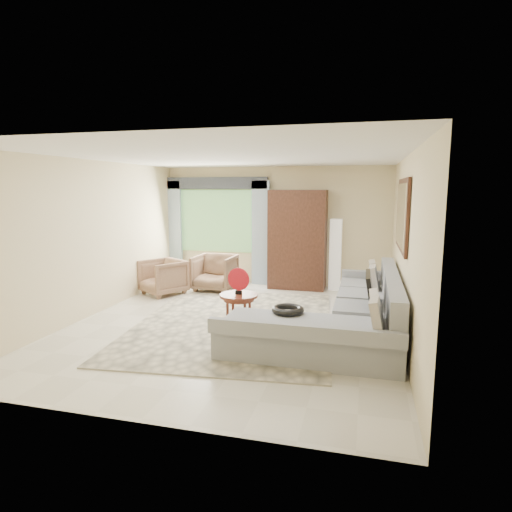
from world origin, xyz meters
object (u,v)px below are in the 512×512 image
(sectional_sofa, at_px, (350,318))
(armchair_left, at_px, (163,277))
(potted_plant, at_px, (175,269))
(coffee_table, at_px, (239,312))
(armoire, at_px, (298,240))
(floor_lamp, at_px, (335,255))
(tv_screen, at_px, (370,290))
(armchair_right, at_px, (215,273))

(sectional_sofa, distance_m, armchair_left, 4.13)
(potted_plant, bearing_deg, coffee_table, -51.04)
(armoire, distance_m, floor_lamp, 0.86)
(tv_screen, height_order, armchair_right, tv_screen)
(coffee_table, relative_size, armchair_left, 0.73)
(armchair_right, bearing_deg, potted_plant, 152.95)
(tv_screen, height_order, armoire, armoire)
(armchair_right, xyz_separation_m, potted_plant, (-1.21, 0.66, -0.10))
(armoire, bearing_deg, sectional_sofa, -66.94)
(sectional_sofa, xyz_separation_m, armoire, (-1.23, 2.90, 0.77))
(sectional_sofa, relative_size, armchair_left, 4.44)
(armchair_left, bearing_deg, armchair_right, 65.09)
(coffee_table, relative_size, floor_lamp, 0.38)
(tv_screen, bearing_deg, sectional_sofa, 175.11)
(tv_screen, relative_size, armchair_left, 0.95)
(sectional_sofa, bearing_deg, potted_plant, 144.65)
(sectional_sofa, xyz_separation_m, armchair_right, (-2.87, 2.24, 0.10))
(armoire, bearing_deg, floor_lamp, 4.29)
(coffee_table, distance_m, armchair_right, 2.69)
(armchair_left, distance_m, floor_lamp, 3.61)
(armchair_left, height_order, floor_lamp, floor_lamp)
(sectional_sofa, relative_size, armchair_right, 4.16)
(sectional_sofa, xyz_separation_m, armchair_left, (-3.78, 1.66, 0.07))
(tv_screen, bearing_deg, armchair_left, 157.43)
(coffee_table, height_order, armchair_left, armchair_left)
(sectional_sofa, relative_size, tv_screen, 4.68)
(potted_plant, distance_m, armoire, 2.95)
(tv_screen, xyz_separation_m, armchair_right, (-3.14, 2.26, -0.34))
(tv_screen, distance_m, floor_lamp, 3.06)
(armchair_left, relative_size, floor_lamp, 0.52)
(armchair_left, xyz_separation_m, potted_plant, (-0.31, 1.24, -0.07))
(armoire, xyz_separation_m, floor_lamp, (0.80, 0.06, -0.30))
(armchair_left, bearing_deg, tv_screen, 9.86)
(armchair_left, xyz_separation_m, armoire, (2.55, 1.24, 0.70))
(sectional_sofa, height_order, tv_screen, tv_screen)
(sectional_sofa, relative_size, potted_plant, 6.13)
(tv_screen, bearing_deg, armoire, 117.19)
(tv_screen, xyz_separation_m, floor_lamp, (-0.70, 2.98, 0.03))
(armchair_left, height_order, armchair_right, armchair_right)
(floor_lamp, bearing_deg, tv_screen, -76.78)
(coffee_table, xyz_separation_m, armchair_right, (-1.25, 2.38, 0.08))
(tv_screen, relative_size, armoire, 0.35)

